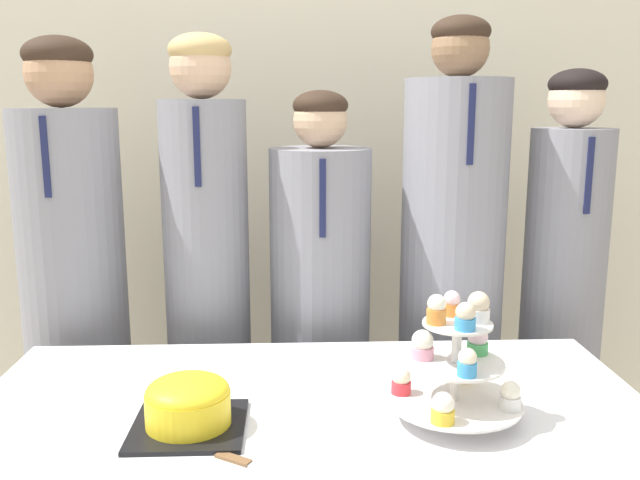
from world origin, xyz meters
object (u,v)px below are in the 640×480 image
Objects in this scene: student_2 at (320,336)px; student_3 at (450,302)px; cupcake_stand at (456,362)px; student_4 at (561,317)px; cake_knife at (253,466)px; student_0 at (76,313)px; round_cake at (188,403)px; student_1 at (208,305)px.

student_2 is 0.42m from student_3.
cupcake_stand is 0.89m from student_4.
cake_knife is 0.46m from cupcake_stand.
student_3 reaches higher than student_2.
cake_knife is 1.28m from student_4.
student_0 is at bearing 180.00° from student_2.
cake_knife is 0.13× the size of student_3.
cake_knife is 0.15× the size of student_2.
student_0 is at bearing 121.61° from round_cake.
student_4 is at bearing 34.71° from round_cake.
cupcake_stand is at bearing -70.83° from student_2.
student_1 is at bearing 129.68° from cupcake_stand.
student_0 is 0.40m from student_1.
round_cake is 0.14× the size of student_1.
student_3 reaches higher than student_0.
student_1 is at bearing 180.00° from student_4.
cupcake_stand is 0.94m from student_1.
student_0 is at bearing 144.31° from cupcake_stand.
student_0 is 1.16m from student_3.
cupcake_stand is (0.55, 0.02, 0.07)m from round_cake.
round_cake is at bearing -112.08° from student_2.
cupcake_stand is at bearing 54.71° from cake_knife.
student_2 reaches higher than cake_knife.
cupcake_stand reaches higher than round_cake.
student_3 is 0.36m from student_4.
student_4 reaches higher than student_2.
cake_knife is 1.06m from student_3.
round_cake is 0.55m from cupcake_stand.
student_4 reaches higher than cupcake_stand.
cupcake_stand is 0.78m from student_2.
student_3 reaches higher than round_cake.
student_2 reaches higher than cupcake_stand.
student_4 is at bearing -0.00° from student_2.
student_1 is (-0.60, 0.72, -0.09)m from cupcake_stand.
student_1 is 0.36m from student_2.
round_cake is at bearing -133.85° from student_3.
student_4 is at bearing 75.99° from cake_knife.
student_2 is (0.75, -0.00, -0.08)m from student_0.
round_cake is 0.16× the size of student_2.
cake_knife is 0.77× the size of cupcake_stand.
student_1 is at bearing 133.87° from cake_knife.
student_3 is (0.71, 0.74, -0.01)m from round_cake.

